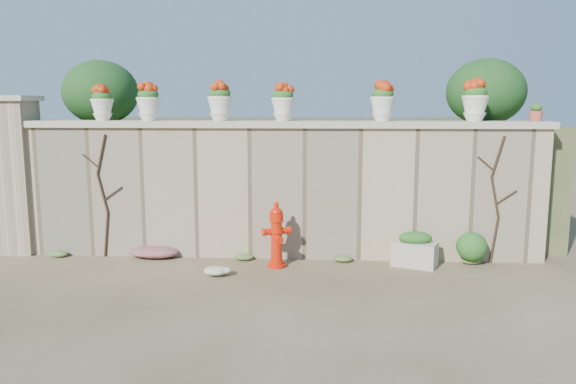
# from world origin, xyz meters

# --- Properties ---
(ground) EXTENTS (80.00, 80.00, 0.00)m
(ground) POSITION_xyz_m (0.00, 0.00, 0.00)
(ground) COLOR #4D4026
(ground) RESTS_ON ground
(stone_wall) EXTENTS (8.00, 0.40, 2.00)m
(stone_wall) POSITION_xyz_m (0.00, 1.80, 1.00)
(stone_wall) COLOR tan
(stone_wall) RESTS_ON ground
(wall_cap) EXTENTS (8.10, 0.52, 0.10)m
(wall_cap) POSITION_xyz_m (0.00, 1.80, 2.05)
(wall_cap) COLOR #B8AF9B
(wall_cap) RESTS_ON stone_wall
(gate_pillar) EXTENTS (0.72, 0.72, 2.48)m
(gate_pillar) POSITION_xyz_m (-4.15, 1.80, 1.26)
(gate_pillar) COLOR tan
(gate_pillar) RESTS_ON ground
(raised_fill) EXTENTS (9.00, 6.00, 2.00)m
(raised_fill) POSITION_xyz_m (0.00, 5.00, 1.00)
(raised_fill) COLOR #384C23
(raised_fill) RESTS_ON ground
(back_shrub_left) EXTENTS (1.30, 1.30, 1.10)m
(back_shrub_left) POSITION_xyz_m (-3.20, 3.00, 2.55)
(back_shrub_left) COLOR #143814
(back_shrub_left) RESTS_ON raised_fill
(back_shrub_right) EXTENTS (1.30, 1.30, 1.10)m
(back_shrub_right) POSITION_xyz_m (3.40, 3.00, 2.55)
(back_shrub_right) COLOR #143814
(back_shrub_right) RESTS_ON raised_fill
(vine_left) EXTENTS (0.60, 0.04, 1.91)m
(vine_left) POSITION_xyz_m (-2.67, 1.58, 0.99)
(vine_left) COLOR black
(vine_left) RESTS_ON ground
(vine_right) EXTENTS (0.60, 0.04, 1.91)m
(vine_right) POSITION_xyz_m (3.23, 1.58, 0.99)
(vine_right) COLOR black
(vine_right) RESTS_ON ground
(fire_hydrant) EXTENTS (0.41, 0.30, 0.96)m
(fire_hydrant) POSITION_xyz_m (0.02, 1.19, 0.48)
(fire_hydrant) COLOR red
(fire_hydrant) RESTS_ON ground
(planter_box) EXTENTS (0.71, 0.57, 0.52)m
(planter_box) POSITION_xyz_m (2.04, 1.35, 0.24)
(planter_box) COLOR #B8AF9B
(planter_box) RESTS_ON ground
(green_shrub) EXTENTS (0.67, 0.60, 0.64)m
(green_shrub) POSITION_xyz_m (2.86, 1.49, 0.32)
(green_shrub) COLOR #1E5119
(green_shrub) RESTS_ON ground
(magenta_clump) EXTENTS (0.80, 0.54, 0.21)m
(magenta_clump) POSITION_xyz_m (-1.86, 1.52, 0.11)
(magenta_clump) COLOR #B22366
(magenta_clump) RESTS_ON ground
(white_flowers) EXTENTS (0.48, 0.38, 0.17)m
(white_flowers) POSITION_xyz_m (-0.76, 0.71, 0.09)
(white_flowers) COLOR white
(white_flowers) RESTS_ON ground
(urn_pot_0) EXTENTS (0.34, 0.34, 0.53)m
(urn_pot_0) POSITION_xyz_m (-2.71, 1.80, 2.36)
(urn_pot_0) COLOR silver
(urn_pot_0) RESTS_ON wall_cap
(urn_pot_1) EXTENTS (0.36, 0.36, 0.57)m
(urn_pot_1) POSITION_xyz_m (-1.98, 1.80, 2.38)
(urn_pot_1) COLOR silver
(urn_pot_1) RESTS_ON wall_cap
(urn_pot_2) EXTENTS (0.37, 0.37, 0.59)m
(urn_pot_2) POSITION_xyz_m (-0.88, 1.80, 2.39)
(urn_pot_2) COLOR silver
(urn_pot_2) RESTS_ON wall_cap
(urn_pot_3) EXTENTS (0.36, 0.36, 0.56)m
(urn_pot_3) POSITION_xyz_m (0.08, 1.80, 2.38)
(urn_pot_3) COLOR silver
(urn_pot_3) RESTS_ON wall_cap
(urn_pot_4) EXTENTS (0.37, 0.37, 0.58)m
(urn_pot_4) POSITION_xyz_m (1.56, 1.80, 2.39)
(urn_pot_4) COLOR silver
(urn_pot_4) RESTS_ON wall_cap
(urn_pot_5) EXTENTS (0.39, 0.39, 0.61)m
(urn_pot_5) POSITION_xyz_m (2.91, 1.80, 2.40)
(urn_pot_5) COLOR silver
(urn_pot_5) RESTS_ON wall_cap
(terracotta_pot) EXTENTS (0.21, 0.21, 0.25)m
(terracotta_pot) POSITION_xyz_m (3.80, 1.80, 2.22)
(terracotta_pot) COLOR #B24C36
(terracotta_pot) RESTS_ON wall_cap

